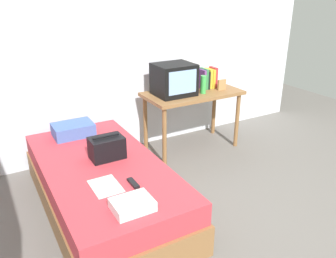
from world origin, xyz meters
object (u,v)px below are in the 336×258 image
at_px(pillow, 73,130).
at_px(remote_dark, 133,183).
at_px(bed, 103,186).
at_px(book_row, 207,78).
at_px(desk, 192,99).
at_px(tv, 174,79).
at_px(folded_towel, 132,205).
at_px(handbag, 107,148).
at_px(picture_frame, 222,85).
at_px(water_bottle, 203,85).
at_px(magazine, 106,186).

xyz_separation_m(pillow, remote_dark, (0.14, -1.19, -0.05)).
relative_size(bed, book_row, 8.02).
xyz_separation_m(book_row, remote_dark, (-1.56, -1.21, -0.38)).
distance_m(desk, book_row, 0.34).
xyz_separation_m(tv, book_row, (0.51, 0.05, -0.06)).
bearing_deg(bed, folded_towel, -92.99).
distance_m(bed, handbag, 0.35).
xyz_separation_m(bed, picture_frame, (1.76, 0.59, 0.57)).
height_order(water_bottle, pillow, water_bottle).
xyz_separation_m(desk, tv, (-0.25, 0.02, 0.27)).
height_order(water_bottle, handbag, water_bottle).
bearing_deg(tv, bed, -148.48).
height_order(bed, picture_frame, picture_frame).
bearing_deg(folded_towel, book_row, 41.51).
bearing_deg(remote_dark, water_bottle, 36.89).
relative_size(pillow, remote_dark, 2.58).
bearing_deg(remote_dark, pillow, 96.70).
height_order(desk, book_row, book_row).
height_order(book_row, magazine, book_row).
bearing_deg(desk, water_bottle, -55.80).
height_order(desk, remote_dark, desk).
bearing_deg(desk, bed, -153.81).
bearing_deg(book_row, pillow, -179.54).
distance_m(desk, water_bottle, 0.24).
relative_size(desk, remote_dark, 7.44).
distance_m(bed, folded_towel, 0.80).
bearing_deg(book_row, bed, -155.55).
relative_size(tv, magazine, 1.52).
bearing_deg(water_bottle, folded_towel, -138.75).
bearing_deg(tv, picture_frame, -11.24).
xyz_separation_m(pillow, folded_towel, (0.00, -1.49, -0.03)).
xyz_separation_m(water_bottle, magazine, (-1.58, -0.96, -0.37)).
bearing_deg(magazine, desk, 35.35).
relative_size(bed, handbag, 6.67).
relative_size(tv, picture_frame, 3.43).
bearing_deg(pillow, handbag, -79.30).
bearing_deg(tv, remote_dark, -132.23).
height_order(water_bottle, magazine, water_bottle).
relative_size(desk, magazine, 4.00).
bearing_deg(folded_towel, handbag, 81.45).
relative_size(picture_frame, handbag, 0.43).
relative_size(desk, picture_frame, 9.05).
distance_m(book_row, magazine, 2.13).
xyz_separation_m(tv, handbag, (-1.07, -0.63, -0.35)).
bearing_deg(handbag, picture_frame, 16.91).
bearing_deg(folded_towel, desk, 44.94).
distance_m(bed, book_row, 1.93).
bearing_deg(pillow, bed, -86.91).
relative_size(handbag, remote_dark, 1.92).
relative_size(tv, book_row, 1.77).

